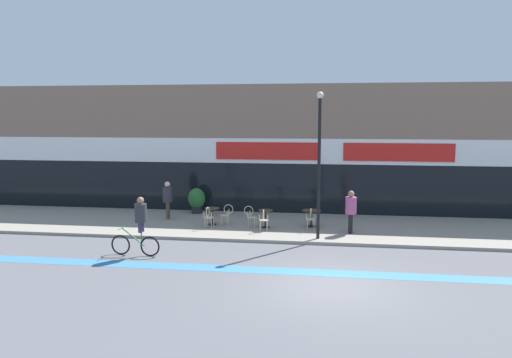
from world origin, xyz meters
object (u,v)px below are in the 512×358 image
object	(u,v)px
bistro_table_1	(265,215)
planter_pot	(197,200)
cyclist_0	(139,223)
cafe_chair_1_near	(264,218)
cafe_chair_1_side	(251,215)
cafe_chair_0_side	(226,213)
pedestrian_near_end	(168,197)
cafe_chair_2_near	(311,217)
lamp_post	(319,156)
bistro_table_0	(212,213)
cafe_chair_0_near	(209,216)
bistro_table_2	(311,215)
pedestrian_far_end	(351,208)

from	to	relation	value
bistro_table_1	planter_pot	bearing A→B (deg)	144.24
cyclist_0	planter_pot	bearing A→B (deg)	-87.80
cafe_chair_1_near	cafe_chair_1_side	world-z (taller)	same
cafe_chair_0_side	planter_pot	distance (m)	3.12
planter_pot	pedestrian_near_end	world-z (taller)	pedestrian_near_end
cafe_chair_2_near	lamp_post	world-z (taller)	lamp_post
bistro_table_0	cyclist_0	bearing A→B (deg)	-107.16
cafe_chair_1_side	lamp_post	xyz separation A→B (m)	(2.86, -1.61, 2.67)
cafe_chair_0_side	pedestrian_near_end	xyz separation A→B (m)	(-2.91, 0.90, 0.51)
cafe_chair_0_near	cafe_chair_0_side	world-z (taller)	same
planter_pot	cyclist_0	distance (m)	7.14
bistro_table_1	lamp_post	distance (m)	3.83
cafe_chair_0_near	cyclist_0	size ratio (longest dim) A/B	0.44
cafe_chair_0_side	cafe_chair_1_near	size ratio (longest dim) A/B	1.00
cafe_chair_0_near	cafe_chair_1_near	xyz separation A→B (m)	(2.36, -0.23, 0.00)
bistro_table_1	cyclist_0	size ratio (longest dim) A/B	0.36
cafe_chair_0_side	cafe_chair_2_near	bearing A→B (deg)	171.00
bistro_table_1	cyclist_0	world-z (taller)	cyclist_0
cafe_chair_0_near	cyclist_0	bearing A→B (deg)	165.99
cafe_chair_0_near	planter_pot	world-z (taller)	planter_pot
bistro_table_0	cafe_chair_0_side	size ratio (longest dim) A/B	0.81
cafe_chair_1_near	bistro_table_0	bearing A→B (deg)	67.16
bistro_table_2	lamp_post	size ratio (longest dim) A/B	0.14
cafe_chair_0_near	planter_pot	size ratio (longest dim) A/B	0.74
pedestrian_near_end	cafe_chair_1_near	bearing A→B (deg)	-30.50
lamp_post	pedestrian_far_end	world-z (taller)	lamp_post
cafe_chair_1_near	cafe_chair_2_near	xyz separation A→B (m)	(1.90, 0.47, 0.00)
cafe_chair_1_near	lamp_post	xyz separation A→B (m)	(2.23, -0.98, 2.67)
bistro_table_1	cafe_chair_2_near	world-z (taller)	cafe_chair_2_near
cafe_chair_2_near	cyclist_0	xyz separation A→B (m)	(-5.71, -4.32, 0.52)
planter_pot	lamp_post	xyz separation A→B (m)	(5.92, -4.26, 2.54)
cafe_chair_1_near	cafe_chair_2_near	bearing A→B (deg)	-78.96
bistro_table_1	planter_pot	size ratio (longest dim) A/B	0.61
bistro_table_1	cafe_chair_0_side	world-z (taller)	cafe_chair_0_side
bistro_table_2	lamp_post	xyz separation A→B (m)	(0.32, -2.07, 2.68)
cafe_chair_0_near	planter_pot	xyz separation A→B (m)	(-1.33, 3.05, 0.14)
cafe_chair_0_near	pedestrian_far_end	distance (m)	5.89
pedestrian_far_end	cafe_chair_0_side	bearing A→B (deg)	2.17
bistro_table_0	cafe_chair_1_side	world-z (taller)	cafe_chair_1_side
cafe_chair_1_side	pedestrian_far_end	xyz separation A→B (m)	(4.13, -0.51, 0.50)
cafe_chair_0_near	cafe_chair_2_near	xyz separation A→B (m)	(4.27, 0.24, 0.00)
cafe_chair_1_side	pedestrian_far_end	size ratio (longest dim) A/B	0.52
cafe_chair_0_near	cafe_chair_2_near	distance (m)	4.27
cafe_chair_2_near	lamp_post	bearing A→B (deg)	-168.17
cafe_chair_0_side	lamp_post	xyz separation A→B (m)	(3.96, -1.83, 2.67)
cafe_chair_0_near	cafe_chair_1_near	distance (m)	2.37
bistro_table_2	cafe_chair_0_near	world-z (taller)	cafe_chair_0_near
bistro_table_1	bistro_table_2	distance (m)	1.96
cafe_chair_0_near	cafe_chair_1_side	bearing A→B (deg)	-71.28
bistro_table_1	cafe_chair_2_near	bearing A→B (deg)	-4.59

